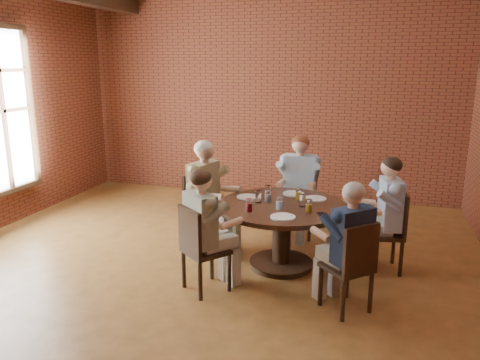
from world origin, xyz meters
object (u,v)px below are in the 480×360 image
(diner_a, at_px, (384,215))
(chair_b, at_px, (299,197))
(diner_d, at_px, (206,231))
(diner_b, at_px, (299,187))
(diner_c, at_px, (208,196))
(diner_e, at_px, (348,247))
(chair_d, at_px, (199,246))
(dining_table, at_px, (282,223))
(chair_e, at_px, (352,264))
(chair_c, at_px, (202,208))
(smartphone, at_px, (322,215))
(chair_a, at_px, (391,228))

(diner_a, xyz_separation_m, chair_b, (-1.09, 0.92, -0.14))
(chair_b, relative_size, diner_d, 0.75)
(chair_b, xyz_separation_m, diner_b, (-0.00, -0.09, 0.17))
(diner_c, bearing_deg, diner_b, -36.74)
(diner_c, xyz_separation_m, diner_d, (0.36, -1.05, -0.05))
(diner_a, distance_m, diner_e, 1.08)
(diner_a, distance_m, chair_d, 2.10)
(dining_table, relative_size, diner_b, 1.07)
(chair_e, height_order, diner_e, diner_e)
(diner_d, bearing_deg, chair_c, -28.49)
(chair_b, bearing_deg, diner_d, -107.74)
(diner_a, relative_size, smartphone, 8.58)
(chair_b, xyz_separation_m, chair_e, (0.81, -2.00, -0.03))
(diner_a, bearing_deg, dining_table, -90.00)
(diner_d, height_order, smartphone, diner_d)
(diner_a, height_order, diner_c, diner_c)
(chair_e, relative_size, diner_e, 0.71)
(chair_a, distance_m, diner_e, 1.13)
(diner_a, bearing_deg, chair_c, -103.08)
(diner_d, distance_m, smartphone, 1.23)
(dining_table, relative_size, chair_b, 1.54)
(chair_d, bearing_deg, chair_a, -110.90)
(smartphone, bearing_deg, diner_c, 137.64)
(diner_a, height_order, diner_b, diner_b)
(chair_b, relative_size, chair_e, 1.07)
(diner_a, distance_m, chair_b, 1.44)
(dining_table, relative_size, diner_a, 1.12)
(chair_a, xyz_separation_m, diner_a, (-0.08, -0.02, 0.15))
(dining_table, height_order, chair_b, chair_b)
(diner_b, xyz_separation_m, diner_e, (0.76, -1.86, -0.05))
(chair_c, distance_m, diner_e, 2.15)
(chair_c, xyz_separation_m, diner_c, (0.09, -0.02, 0.17))
(dining_table, xyz_separation_m, chair_b, (0.02, 1.15, -0.01))
(chair_c, xyz_separation_m, smartphone, (1.55, -0.56, 0.23))
(diner_c, relative_size, chair_d, 1.52)
(chair_a, distance_m, diner_d, 2.10)
(chair_b, xyz_separation_m, chair_d, (-0.70, -2.00, -0.02))
(diner_a, relative_size, diner_b, 0.95)
(smartphone, bearing_deg, diner_d, -177.47)
(chair_a, xyz_separation_m, diner_e, (-0.41, -1.04, 0.13))
(diner_c, xyz_separation_m, smartphone, (1.46, -0.53, 0.06))
(diner_a, relative_size, chair_c, 1.36)
(chair_d, height_order, diner_e, diner_e)
(chair_d, height_order, diner_d, diner_d)
(chair_b, bearing_deg, diner_c, -137.71)
(diner_a, height_order, smartphone, diner_a)
(diner_e, distance_m, smartphone, 0.62)
(chair_e, bearing_deg, smartphone, -102.65)
(chair_c, relative_size, diner_e, 0.76)
(smartphone, bearing_deg, chair_c, 137.93)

